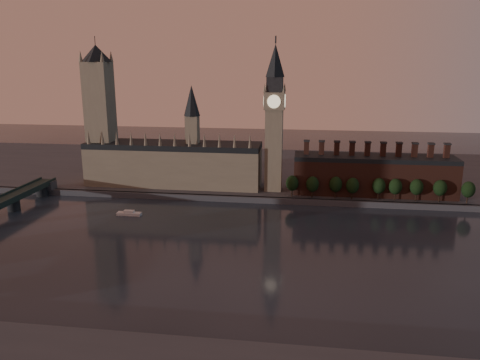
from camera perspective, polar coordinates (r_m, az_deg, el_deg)
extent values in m
plane|color=black|center=(238.60, -0.22, -9.06)|extent=(900.00, 900.00, 0.00)
cube|color=#434348|center=(322.02, 2.02, -2.42)|extent=(900.00, 4.00, 4.00)
cube|color=#434348|center=(408.69, 3.30, 1.18)|extent=(900.00, 180.00, 4.00)
cube|color=#7B6D57|center=(353.79, -8.07, 1.65)|extent=(130.00, 30.00, 28.00)
cube|color=black|center=(350.67, -8.17, 4.20)|extent=(130.00, 30.00, 4.00)
cube|color=#7B6D57|center=(345.27, -5.82, 5.80)|extent=(9.00, 9.00, 24.00)
cone|color=black|center=(342.65, -5.91, 9.61)|extent=(12.00, 12.00, 22.00)
cone|color=#7B6D57|center=(357.55, -17.99, 4.98)|extent=(2.60, 2.60, 10.00)
cone|color=#7B6D57|center=(353.04, -16.42, 4.99)|extent=(2.60, 2.60, 10.00)
cone|color=#7B6D57|center=(348.80, -14.80, 4.99)|extent=(2.60, 2.60, 10.00)
cone|color=#7B6D57|center=(344.85, -13.15, 4.98)|extent=(2.60, 2.60, 10.00)
cone|color=#7B6D57|center=(341.19, -11.46, 4.98)|extent=(2.60, 2.60, 10.00)
cone|color=#7B6D57|center=(337.83, -9.73, 4.97)|extent=(2.60, 2.60, 10.00)
cone|color=#7B6D57|center=(334.77, -7.97, 4.95)|extent=(2.60, 2.60, 10.00)
cone|color=#7B6D57|center=(332.04, -6.18, 4.93)|extent=(2.60, 2.60, 10.00)
cone|color=#7B6D57|center=(329.64, -4.37, 4.90)|extent=(2.60, 2.60, 10.00)
cone|color=#7B6D57|center=(327.56, -2.53, 4.87)|extent=(2.60, 2.60, 10.00)
cone|color=#7B6D57|center=(325.83, -0.66, 4.83)|extent=(2.60, 2.60, 10.00)
cone|color=#7B6D57|center=(324.45, 1.22, 4.79)|extent=(2.60, 2.60, 10.00)
cube|color=#7B6D57|center=(367.32, -16.59, 6.58)|extent=(18.00, 18.00, 90.00)
cone|color=black|center=(364.51, -17.17, 14.54)|extent=(24.00, 24.00, 12.00)
cylinder|color=#232326|center=(364.64, -17.24, 15.48)|extent=(0.50, 0.50, 12.00)
cone|color=#7B6D57|center=(360.66, -18.88, 14.10)|extent=(3.00, 3.00, 8.00)
cone|color=#7B6D57|center=(353.91, -16.49, 14.29)|extent=(3.00, 3.00, 8.00)
cone|color=#7B6D57|center=(375.10, -17.77, 14.17)|extent=(3.00, 3.00, 8.00)
cone|color=#7B6D57|center=(368.61, -15.45, 14.33)|extent=(3.00, 3.00, 8.00)
cube|color=#7B6D57|center=(333.28, 4.13, 3.61)|extent=(12.00, 12.00, 58.00)
cube|color=#7B6D57|center=(328.61, 4.24, 9.62)|extent=(14.00, 14.00, 12.00)
cube|color=#232326|center=(327.90, 4.28, 11.53)|extent=(11.00, 11.00, 10.00)
cone|color=black|center=(327.52, 4.33, 14.33)|extent=(13.00, 13.00, 22.00)
cylinder|color=#232326|center=(327.82, 4.37, 16.69)|extent=(1.00, 1.00, 5.00)
cylinder|color=beige|center=(321.45, 4.16, 9.52)|extent=(9.00, 0.50, 9.00)
cylinder|color=beige|center=(335.77, 4.32, 9.72)|extent=(9.00, 0.50, 9.00)
cylinder|color=beige|center=(329.14, 2.97, 9.65)|extent=(0.50, 9.00, 9.00)
cylinder|color=beige|center=(328.23, 5.51, 9.59)|extent=(0.50, 9.00, 9.00)
cone|color=#7B6D57|center=(322.01, 3.02, 11.15)|extent=(2.00, 2.00, 6.00)
cone|color=#7B6D57|center=(321.17, 5.37, 11.10)|extent=(2.00, 2.00, 6.00)
cone|color=#7B6D57|center=(334.94, 3.21, 11.27)|extent=(2.00, 2.00, 6.00)
cone|color=#7B6D57|center=(334.14, 5.48, 11.22)|extent=(2.00, 2.00, 6.00)
cube|color=#50281E|center=(339.80, 15.94, 0.37)|extent=(110.00, 25.00, 24.00)
cube|color=black|center=(336.93, 16.09, 2.59)|extent=(110.00, 25.00, 3.00)
cube|color=#50281E|center=(332.19, 8.11, 3.91)|extent=(3.50, 3.50, 9.00)
cube|color=#232326|center=(331.34, 8.14, 4.76)|extent=(4.20, 4.20, 1.00)
cube|color=#50281E|center=(332.43, 9.91, 3.85)|extent=(3.50, 3.50, 9.00)
cube|color=#232326|center=(331.57, 9.95, 4.69)|extent=(4.20, 4.20, 1.00)
cube|color=#50281E|center=(332.99, 11.71, 3.78)|extent=(3.50, 3.50, 9.00)
cube|color=#232326|center=(332.14, 11.75, 4.63)|extent=(4.20, 4.20, 1.00)
cube|color=#50281E|center=(333.88, 13.50, 3.71)|extent=(3.50, 3.50, 9.00)
cube|color=#232326|center=(333.03, 13.55, 4.55)|extent=(4.20, 4.20, 1.00)
cube|color=#50281E|center=(335.10, 15.28, 3.63)|extent=(3.50, 3.50, 9.00)
cube|color=#232326|center=(334.25, 15.34, 4.48)|extent=(4.20, 4.20, 1.00)
cube|color=#50281E|center=(336.63, 17.04, 3.56)|extent=(3.50, 3.50, 9.00)
cube|color=#232326|center=(335.79, 17.11, 4.40)|extent=(4.20, 4.20, 1.00)
cube|color=#50281E|center=(338.48, 18.79, 3.48)|extent=(3.50, 3.50, 9.00)
cube|color=#232326|center=(337.64, 18.86, 4.31)|extent=(4.20, 4.20, 1.00)
cube|color=#50281E|center=(340.64, 20.52, 3.40)|extent=(3.50, 3.50, 9.00)
cube|color=#232326|center=(339.81, 20.59, 4.22)|extent=(4.20, 4.20, 1.00)
cube|color=#50281E|center=(343.11, 22.22, 3.31)|extent=(3.50, 3.50, 9.00)
cube|color=#232326|center=(342.28, 22.30, 4.14)|extent=(4.20, 4.20, 1.00)
cube|color=#50281E|center=(345.87, 23.89, 3.23)|extent=(3.50, 3.50, 9.00)
cube|color=#232326|center=(345.05, 23.98, 4.04)|extent=(4.20, 4.20, 1.00)
cylinder|color=black|center=(323.52, 6.35, -1.50)|extent=(0.80, 0.80, 6.00)
ellipsoid|color=black|center=(321.82, 6.38, -0.39)|extent=(8.60, 8.60, 10.75)
cylinder|color=black|center=(322.91, 8.78, -1.61)|extent=(0.80, 0.80, 6.00)
ellipsoid|color=black|center=(321.20, 8.83, -0.50)|extent=(8.60, 8.60, 10.75)
cylinder|color=black|center=(325.07, 11.53, -1.63)|extent=(0.80, 0.80, 6.00)
ellipsoid|color=black|center=(323.37, 11.59, -0.52)|extent=(8.60, 8.60, 10.75)
cylinder|color=black|center=(324.50, 13.49, -1.77)|extent=(0.80, 0.80, 6.00)
ellipsoid|color=black|center=(322.80, 13.56, -0.66)|extent=(8.60, 8.60, 10.75)
cylinder|color=black|center=(328.36, 16.49, -1.78)|extent=(0.80, 0.80, 6.00)
ellipsoid|color=black|center=(326.68, 16.57, -0.68)|extent=(8.60, 8.60, 10.75)
cylinder|color=black|center=(329.73, 18.33, -1.85)|extent=(0.80, 0.80, 6.00)
ellipsoid|color=black|center=(328.06, 18.42, -0.76)|extent=(8.60, 8.60, 10.75)
cylinder|color=black|center=(333.06, 20.63, -1.89)|extent=(0.80, 0.80, 6.00)
ellipsoid|color=black|center=(331.41, 20.73, -0.81)|extent=(8.60, 8.60, 10.75)
cylinder|color=black|center=(336.63, 23.10, -1.96)|extent=(0.80, 0.80, 6.00)
ellipsoid|color=black|center=(334.99, 23.21, -0.89)|extent=(8.60, 8.60, 10.75)
cylinder|color=black|center=(340.15, 25.95, -2.11)|extent=(0.80, 0.80, 6.00)
ellipsoid|color=black|center=(338.53, 26.07, -1.05)|extent=(8.60, 8.60, 10.75)
cube|color=#434348|center=(369.22, -22.66, -0.55)|extent=(14.00, 8.00, 6.00)
cylinder|color=#232326|center=(338.32, -25.89, -2.73)|extent=(8.00, 8.00, 7.75)
cylinder|color=#232326|center=(365.83, -23.00, -1.22)|extent=(8.00, 8.00, 7.75)
cube|color=silver|center=(304.56, -13.36, -4.03)|extent=(15.41, 4.45, 1.76)
cube|color=silver|center=(304.09, -13.38, -3.75)|extent=(6.61, 3.32, 1.32)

